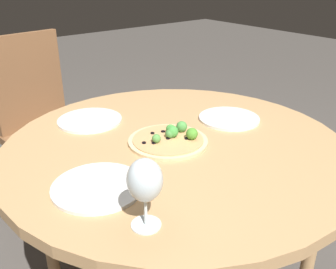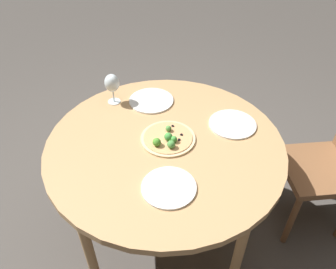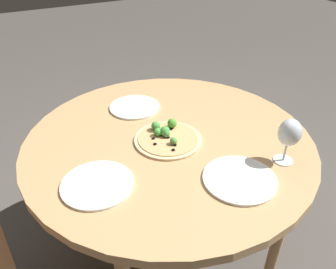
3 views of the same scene
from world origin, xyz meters
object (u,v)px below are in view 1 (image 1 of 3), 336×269
object	(u,v)px
pizza	(170,139)
plate_far	(90,120)
chair	(44,123)
plate_side	(98,187)
plate_near	(229,118)
wine_glass	(145,182)

from	to	relation	value
pizza	plate_far	size ratio (longest dim) A/B	1.11
chair	plate_side	world-z (taller)	chair
plate_near	chair	bearing A→B (deg)	23.74
pizza	plate_near	xyz separation A→B (m)	(0.01, -0.31, -0.01)
pizza	plate_side	size ratio (longest dim) A/B	1.07
chair	plate_side	bearing A→B (deg)	-109.70
plate_far	plate_side	size ratio (longest dim) A/B	0.97
pizza	plate_side	distance (m)	0.35
plate_side	plate_near	bearing A→B (deg)	-80.28
chair	pizza	size ratio (longest dim) A/B	3.53
wine_glass	plate_near	size ratio (longest dim) A/B	0.75
pizza	plate_far	world-z (taller)	pizza
wine_glass	plate_far	world-z (taller)	wine_glass
pizza	plate_far	bearing A→B (deg)	20.64
chair	plate_side	distance (m)	1.08
chair	plate_near	xyz separation A→B (m)	(-0.93, -0.41, 0.22)
pizza	plate_far	xyz separation A→B (m)	(0.34, 0.13, -0.01)
wine_glass	plate_side	world-z (taller)	wine_glass
chair	wine_glass	bearing A→B (deg)	-107.17
wine_glass	plate_near	distance (m)	0.72
wine_glass	plate_far	bearing A→B (deg)	-17.13
plate_far	plate_side	distance (m)	0.49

